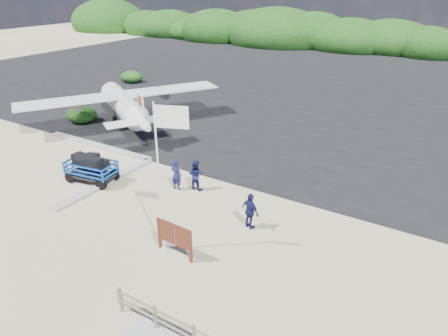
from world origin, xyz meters
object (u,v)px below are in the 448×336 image
at_px(aircraft_small, 251,69).
at_px(crew_a, 176,175).
at_px(crew_b, 195,175).
at_px(baggage_cart, 93,181).
at_px(crew_c, 250,211).
at_px(signboard, 176,255).
at_px(flagpole, 165,250).

bearing_deg(aircraft_small, crew_a, 72.49).
bearing_deg(crew_b, baggage_cart, 18.14).
bearing_deg(crew_c, crew_b, -3.26).
bearing_deg(signboard, flagpole, 178.71).
xyz_separation_m(signboard, crew_b, (-2.56, 5.11, 0.84)).
bearing_deg(flagpole, signboard, -4.32).
distance_m(flagpole, crew_c, 4.10).
relative_size(flagpole, crew_b, 3.81).
xyz_separation_m(baggage_cart, crew_b, (5.42, 2.27, 0.84)).
xyz_separation_m(flagpole, signboard, (0.60, -0.05, 0.00)).
height_order(flagpole, signboard, flagpole).
height_order(signboard, crew_b, crew_b).
distance_m(baggage_cart, flagpole, 7.89).
relative_size(flagpole, crew_a, 3.76).
xyz_separation_m(flagpole, aircraft_small, (-14.33, 34.68, 0.00)).
distance_m(crew_a, crew_b, 1.02).
height_order(baggage_cart, crew_c, crew_c).
bearing_deg(crew_c, signboard, 83.00).
distance_m(signboard, crew_c, 3.83).
xyz_separation_m(baggage_cart, crew_c, (9.65, 0.49, 0.87)).
bearing_deg(signboard, crew_b, 119.65).
distance_m(flagpole, aircraft_small, 37.52).
bearing_deg(aircraft_small, flagpole, 74.05).
bearing_deg(baggage_cart, crew_c, -5.78).
relative_size(signboard, crew_a, 1.10).
bearing_deg(crew_a, baggage_cart, 16.90).
bearing_deg(signboard, crew_c, 66.52).
bearing_deg(crew_c, flagpole, 74.93).
xyz_separation_m(signboard, aircraft_small, (-14.93, 34.73, 0.00)).
bearing_deg(crew_b, crew_a, 27.68).
bearing_deg(flagpole, baggage_cart, 159.22).
height_order(flagpole, crew_a, flagpole).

